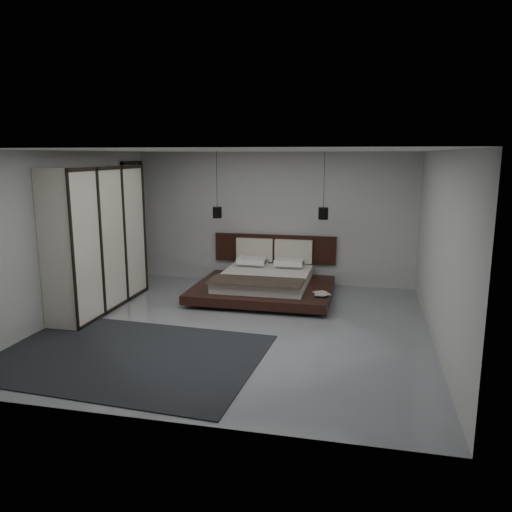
% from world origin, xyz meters
% --- Properties ---
extents(floor, '(6.00, 6.00, 0.00)m').
position_xyz_m(floor, '(0.00, 0.00, 0.00)').
color(floor, gray).
rests_on(floor, ground).
extents(ceiling, '(6.00, 6.00, 0.00)m').
position_xyz_m(ceiling, '(0.00, 0.00, 2.80)').
color(ceiling, white).
rests_on(ceiling, wall_back).
extents(wall_back, '(6.00, 0.00, 6.00)m').
position_xyz_m(wall_back, '(0.00, 3.00, 1.40)').
color(wall_back, '#B1B1AF').
rests_on(wall_back, floor).
extents(wall_front, '(6.00, 0.00, 6.00)m').
position_xyz_m(wall_front, '(0.00, -3.00, 1.40)').
color(wall_front, '#B1B1AF').
rests_on(wall_front, floor).
extents(wall_left, '(0.00, 6.00, 6.00)m').
position_xyz_m(wall_left, '(-3.00, 0.00, 1.40)').
color(wall_left, '#B1B1AF').
rests_on(wall_left, floor).
extents(wall_right, '(0.00, 6.00, 6.00)m').
position_xyz_m(wall_right, '(3.00, 0.00, 1.40)').
color(wall_right, '#B1B1AF').
rests_on(wall_right, floor).
extents(lattice_screen, '(0.05, 0.90, 2.60)m').
position_xyz_m(lattice_screen, '(-2.95, 2.45, 1.30)').
color(lattice_screen, black).
rests_on(lattice_screen, floor).
extents(bed, '(2.63, 2.33, 1.05)m').
position_xyz_m(bed, '(0.04, 1.91, 0.28)').
color(bed, black).
rests_on(bed, floor).
extents(book_lower, '(0.36, 0.39, 0.03)m').
position_xyz_m(book_lower, '(1.12, 1.28, 0.26)').
color(book_lower, '#99724C').
rests_on(book_lower, bed).
extents(book_upper, '(0.22, 0.30, 0.02)m').
position_xyz_m(book_upper, '(1.11, 1.25, 0.28)').
color(book_upper, '#99724C').
rests_on(book_upper, book_lower).
extents(pendant_left, '(0.18, 0.18, 1.34)m').
position_xyz_m(pendant_left, '(-1.04, 2.31, 1.58)').
color(pendant_left, black).
rests_on(pendant_left, ceiling).
extents(pendant_right, '(0.19, 0.19, 1.31)m').
position_xyz_m(pendant_right, '(1.12, 2.31, 1.61)').
color(pendant_right, black).
rests_on(pendant_right, ceiling).
extents(wardrobe, '(0.61, 2.59, 2.54)m').
position_xyz_m(wardrobe, '(-2.70, 0.49, 1.27)').
color(wardrobe, beige).
rests_on(wardrobe, floor).
extents(rug, '(3.79, 2.81, 0.02)m').
position_xyz_m(rug, '(-1.20, -1.51, 0.01)').
color(rug, black).
rests_on(rug, floor).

